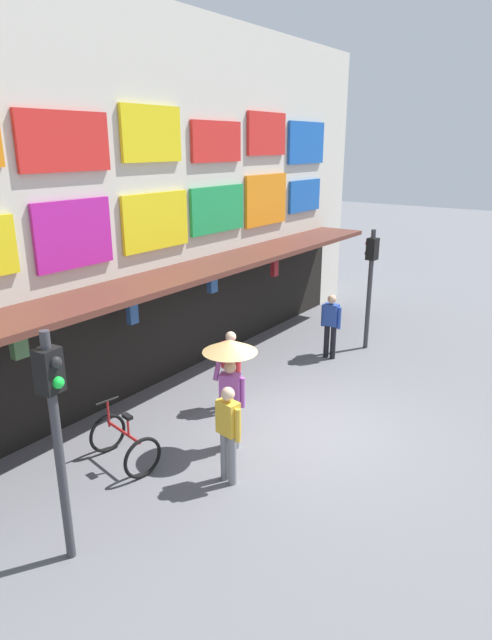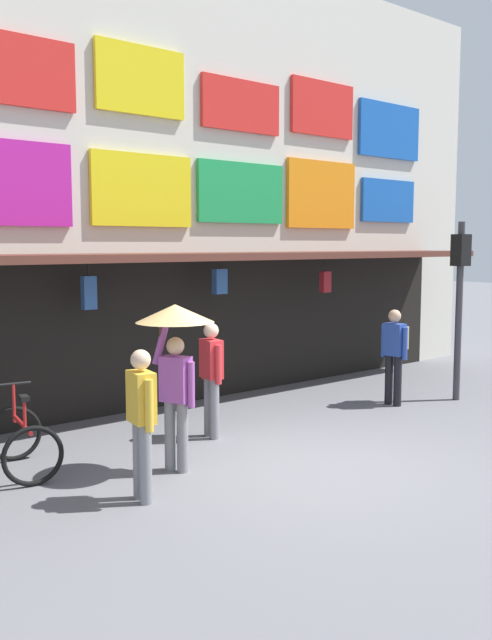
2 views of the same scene
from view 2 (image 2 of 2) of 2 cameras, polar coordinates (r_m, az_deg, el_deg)
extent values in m
plane|color=slate|center=(9.06, 5.26, -11.82)|extent=(80.00, 80.00, 0.00)
cube|color=beige|center=(12.36, -10.10, 11.69)|extent=(18.00, 1.20, 8.00)
cube|color=#592D23|center=(11.19, -6.66, 5.15)|extent=(15.30, 1.40, 0.12)
cube|color=red|center=(11.08, -18.53, 18.92)|extent=(1.88, 0.08, 1.02)
cube|color=yellow|center=(12.04, -8.62, 18.87)|extent=(1.65, 0.08, 1.10)
cube|color=red|center=(13.20, -0.38, 17.16)|extent=(1.78, 0.08, 0.92)
cube|color=red|center=(14.64, 6.30, 16.83)|extent=(1.71, 0.08, 1.08)
cube|color=blue|center=(16.16, 11.68, 14.94)|extent=(1.98, 0.08, 1.17)
cube|color=#B71E93|center=(10.84, -18.23, 10.61)|extent=(1.66, 0.08, 1.23)
cube|color=yellow|center=(11.78, -8.48, 10.48)|extent=(1.89, 0.08, 1.19)
cube|color=green|center=(13.00, -0.38, 10.38)|extent=(1.98, 0.08, 1.10)
cube|color=orange|center=(14.43, 6.22, 10.18)|extent=(1.89, 0.08, 1.35)
cube|color=blue|center=(16.00, 11.56, 9.54)|extent=(1.74, 0.08, 0.93)
cylinder|color=black|center=(10.76, -12.81, 4.10)|extent=(0.02, 0.02, 0.21)
cube|color=#2D5693|center=(10.78, -12.76, 2.19)|extent=(0.21, 0.13, 0.50)
cylinder|color=black|center=(11.98, -2.18, 4.58)|extent=(0.02, 0.02, 0.16)
cube|color=#2D5693|center=(12.00, -2.17, 3.18)|extent=(0.24, 0.14, 0.43)
cylinder|color=black|center=(13.54, 6.54, 4.53)|extent=(0.02, 0.02, 0.26)
cube|color=maroon|center=(13.55, 6.52, 3.12)|extent=(0.21, 0.12, 0.40)
cube|color=black|center=(11.87, -8.37, -1.35)|extent=(15.30, 0.04, 2.50)
cylinder|color=#38383D|center=(12.99, 17.05, 0.64)|extent=(0.12, 0.12, 3.20)
cube|color=black|center=(12.94, 17.21, 5.50)|extent=(0.30, 0.26, 0.56)
sphere|color=red|center=(13.01, 16.77, 6.09)|extent=(0.15, 0.15, 0.15)
sphere|color=black|center=(13.02, 16.73, 4.94)|extent=(0.15, 0.15, 0.15)
torus|color=black|center=(9.61, -18.50, -8.83)|extent=(0.72, 0.19, 0.72)
torus|color=black|center=(8.57, -17.07, -10.62)|extent=(0.72, 0.19, 0.72)
cylinder|color=#B21E1E|center=(9.03, -17.88, -8.14)|extent=(0.22, 0.98, 0.05)
cylinder|color=#B21E1E|center=(8.83, -17.70, -7.32)|extent=(0.04, 0.04, 0.35)
cube|color=black|center=(8.79, -17.74, -6.12)|extent=(0.13, 0.21, 0.06)
cylinder|color=#B21E1E|center=(9.43, -18.49, -6.48)|extent=(0.04, 0.04, 0.50)
cylinder|color=black|center=(9.38, -18.55, -4.99)|extent=(0.44, 0.11, 0.04)
cylinder|color=black|center=(12.39, 12.32, -4.91)|extent=(0.14, 0.14, 0.88)
cylinder|color=black|center=(12.49, 11.63, -4.81)|extent=(0.14, 0.14, 0.88)
cube|color=#28479E|center=(12.32, 12.05, -1.57)|extent=(0.24, 0.37, 0.56)
sphere|color=tan|center=(12.27, 12.09, 0.33)|extent=(0.22, 0.22, 0.22)
cylinder|color=#28479E|center=(12.21, 12.90, -1.90)|extent=(0.09, 0.09, 0.56)
cylinder|color=#28479E|center=(12.45, 11.21, -1.70)|extent=(0.09, 0.09, 0.56)
cube|color=tan|center=(12.45, 12.47, -1.41)|extent=(0.18, 0.29, 0.40)
cylinder|color=gray|center=(8.71, -5.23, -9.55)|extent=(0.14, 0.14, 0.88)
cylinder|color=gray|center=(8.80, -6.23, -9.39)|extent=(0.14, 0.14, 0.88)
cube|color=#9E4CA8|center=(8.59, -5.78, -4.84)|extent=(0.34, 0.42, 0.56)
sphere|color=tan|center=(8.52, -5.82, -2.13)|extent=(0.22, 0.22, 0.22)
cylinder|color=#9E4CA8|center=(8.48, -4.53, -5.31)|extent=(0.09, 0.09, 0.56)
cylinder|color=#9E4CA8|center=(8.64, -7.04, -2.09)|extent=(0.23, 0.09, 0.48)
cylinder|color=#4C3823|center=(8.62, -7.05, -1.40)|extent=(0.02, 0.02, 0.55)
cone|color=#E0B770|center=(8.47, -5.84, 0.55)|extent=(0.96, 0.96, 0.22)
cylinder|color=gray|center=(7.75, -8.24, -11.61)|extent=(0.14, 0.14, 0.88)
cylinder|color=gray|center=(7.90, -8.74, -11.25)|extent=(0.14, 0.14, 0.88)
cube|color=gold|center=(7.64, -8.58, -6.27)|extent=(0.28, 0.39, 0.56)
sphere|color=beige|center=(7.56, -8.63, -3.23)|extent=(0.22, 0.22, 0.22)
cylinder|color=gold|center=(7.45, -7.94, -6.97)|extent=(0.09, 0.09, 0.56)
cylinder|color=gold|center=(7.85, -9.17, -6.31)|extent=(0.09, 0.09, 0.56)
cylinder|color=gray|center=(10.26, -3.07, -7.10)|extent=(0.14, 0.14, 0.88)
cylinder|color=gray|center=(10.10, -2.61, -7.30)|extent=(0.14, 0.14, 0.88)
cube|color=red|center=(10.04, -2.86, -3.20)|extent=(0.28, 0.39, 0.56)
sphere|color=beige|center=(9.98, -2.88, -0.88)|extent=(0.22, 0.22, 0.22)
cylinder|color=red|center=(10.24, -3.42, -3.30)|extent=(0.09, 0.09, 0.56)
cylinder|color=red|center=(9.86, -2.28, -3.67)|extent=(0.09, 0.09, 0.56)
camera|label=1|loc=(3.71, -96.18, 41.11)|focal=30.27mm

